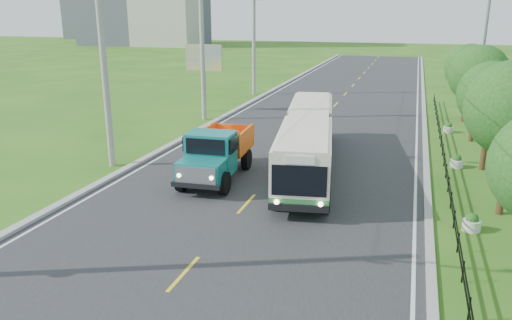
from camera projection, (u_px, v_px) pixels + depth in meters
The scene contains 21 objects.
ground at pixel (184, 274), 15.10m from camera, with size 240.00×240.00×0.00m, color #295B15.
road at pixel (313, 130), 33.38m from camera, with size 14.00×120.00×0.02m, color #28282B.
curb_left at pixel (213, 122), 35.43m from camera, with size 0.40×120.00×0.15m, color #9E9E99.
curb_right at pixel (425, 137), 31.31m from camera, with size 0.30×120.00×0.10m, color #9E9E99.
edge_line_left at pixel (220, 123), 35.29m from camera, with size 0.12×120.00×0.00m, color silver.
edge_line_right at pixel (417, 137), 31.46m from camera, with size 0.12×120.00×0.00m, color silver.
centre_dash at pixel (184, 273), 15.10m from camera, with size 0.12×2.20×0.00m, color yellow.
railing_right at pixel (444, 161), 25.51m from camera, with size 0.04×40.00×0.60m, color black.
pole_near at pixel (105, 66), 24.25m from camera, with size 3.51×0.32×10.00m.
pole_mid at pixel (203, 49), 35.21m from camera, with size 3.51×0.32×10.00m.
pole_far at pixel (254, 40), 46.18m from camera, with size 3.51×0.32×10.00m.
tree_fourth at pixel (492, 98), 24.16m from camera, with size 3.24×3.31×5.40m.
tree_fifth at pixel (479, 78), 29.57m from camera, with size 3.48×3.52×5.80m.
tree_back at pixel (470, 70), 35.11m from camera, with size 3.30×3.36×5.50m.
streetlight_far at pixel (481, 50), 36.23m from camera, with size 3.02×0.20×9.07m.
planter_near at pixel (472, 223), 18.03m from camera, with size 0.64×0.64×0.67m.
planter_mid at pixel (457, 162), 25.34m from camera, with size 0.64×0.64×0.67m.
planter_far at pixel (448, 128), 32.65m from camera, with size 0.64×0.64×0.67m.
billboard_left at pixel (204, 62), 38.66m from camera, with size 3.00×0.20×5.20m.
bus at pixel (308, 137), 24.86m from camera, with size 4.44×14.20×2.71m.
dump_truck at pixel (217, 151), 23.35m from camera, with size 2.59×5.92×2.43m.
Camera 1 is at (6.14, -12.20, 7.64)m, focal length 35.00 mm.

